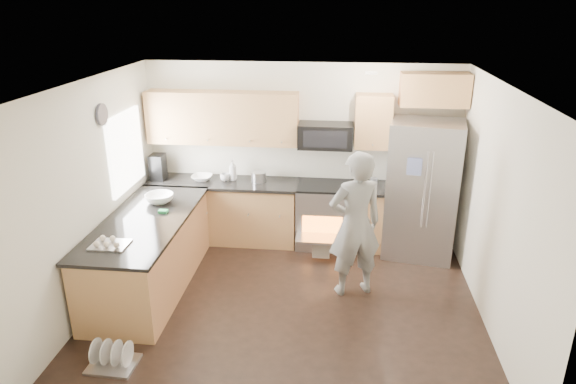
# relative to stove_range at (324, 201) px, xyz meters

# --- Properties ---
(ground) EXTENTS (4.50, 4.50, 0.00)m
(ground) POSITION_rel_stove_range_xyz_m (-0.35, -1.69, -0.68)
(ground) COLOR black
(ground) RESTS_ON ground
(room_shell) EXTENTS (4.54, 4.04, 2.62)m
(room_shell) POSITION_rel_stove_range_xyz_m (-0.39, -1.68, 1.00)
(room_shell) COLOR silver
(room_shell) RESTS_ON ground
(back_cabinet_run) EXTENTS (4.45, 0.64, 2.50)m
(back_cabinet_run) POSITION_rel_stove_range_xyz_m (-0.94, 0.05, 0.29)
(back_cabinet_run) COLOR #BF7B4C
(back_cabinet_run) RESTS_ON ground
(peninsula) EXTENTS (0.96, 2.36, 1.04)m
(peninsula) POSITION_rel_stove_range_xyz_m (-2.10, -1.44, -0.21)
(peninsula) COLOR #BF7B4C
(peninsula) RESTS_ON ground
(stove_range) EXTENTS (0.76, 0.97, 1.79)m
(stove_range) POSITION_rel_stove_range_xyz_m (0.00, 0.00, 0.00)
(stove_range) COLOR #B7B7BC
(stove_range) RESTS_ON ground
(refrigerator) EXTENTS (1.05, 0.88, 1.92)m
(refrigerator) POSITION_rel_stove_range_xyz_m (1.35, -0.16, 0.28)
(refrigerator) COLOR #B7B7BC
(refrigerator) RESTS_ON ground
(person) EXTENTS (0.77, 0.64, 1.81)m
(person) POSITION_rel_stove_range_xyz_m (0.42, -1.29, 0.23)
(person) COLOR gray
(person) RESTS_ON ground
(dish_rack) EXTENTS (0.47, 0.39, 0.29)m
(dish_rack) POSITION_rel_stove_range_xyz_m (-1.95, -2.94, -0.60)
(dish_rack) COLOR #B7B7BC
(dish_rack) RESTS_ON ground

